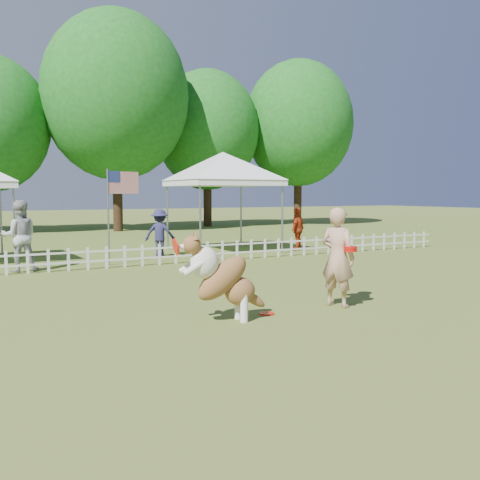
# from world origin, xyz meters

# --- Properties ---
(ground) EXTENTS (120.00, 120.00, 0.00)m
(ground) POSITION_xyz_m (0.00, 0.00, 0.00)
(ground) COLOR #46631F
(ground) RESTS_ON ground
(picket_fence) EXTENTS (22.00, 0.08, 0.60)m
(picket_fence) POSITION_xyz_m (0.00, 7.00, 0.30)
(picket_fence) COLOR silver
(picket_fence) RESTS_ON ground
(handler) EXTENTS (0.63, 0.76, 1.78)m
(handler) POSITION_xyz_m (1.13, 0.17, 0.89)
(handler) COLOR tan
(handler) RESTS_ON ground
(dog) EXTENTS (1.40, 0.61, 1.40)m
(dog) POSITION_xyz_m (-1.18, 0.10, 0.70)
(dog) COLOR brown
(dog) RESTS_ON ground
(frisbee_on_turf) EXTENTS (0.34, 0.34, 0.02)m
(frisbee_on_turf) POSITION_xyz_m (-0.31, 0.24, 0.01)
(frisbee_on_turf) COLOR red
(frisbee_on_turf) RESTS_ON ground
(canopy_tent_right) EXTENTS (3.33, 3.33, 3.38)m
(canopy_tent_right) POSITION_xyz_m (3.47, 9.40, 1.69)
(canopy_tent_right) COLOR white
(canopy_tent_right) RESTS_ON ground
(flag_pole) EXTENTS (1.04, 0.33, 2.71)m
(flag_pole) POSITION_xyz_m (-1.02, 7.60, 1.35)
(flag_pole) COLOR gray
(flag_pole) RESTS_ON ground
(spectator_a) EXTENTS (0.94, 0.76, 1.85)m
(spectator_a) POSITION_xyz_m (-3.36, 7.52, 0.92)
(spectator_a) COLOR #A4A5A9
(spectator_a) RESTS_ON ground
(spectator_b) EXTENTS (1.13, 1.01, 1.52)m
(spectator_b) POSITION_xyz_m (0.97, 8.90, 0.76)
(spectator_b) COLOR #25234C
(spectator_b) RESTS_ON ground
(spectator_c) EXTENTS (0.95, 0.79, 1.52)m
(spectator_c) POSITION_xyz_m (5.97, 8.41, 0.76)
(spectator_c) COLOR #C03A16
(spectator_c) RESTS_ON ground
(tree_center_right) EXTENTS (7.60, 7.60, 12.60)m
(tree_center_right) POSITION_xyz_m (3.00, 21.00, 6.30)
(tree_center_right) COLOR #185719
(tree_center_right) RESTS_ON ground
(tree_right) EXTENTS (6.20, 6.20, 10.40)m
(tree_right) POSITION_xyz_m (9.00, 22.50, 5.20)
(tree_right) COLOR #185719
(tree_right) RESTS_ON ground
(tree_far_right) EXTENTS (7.00, 7.00, 11.40)m
(tree_far_right) POSITION_xyz_m (15.00, 21.50, 5.70)
(tree_far_right) COLOR #185719
(tree_far_right) RESTS_ON ground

